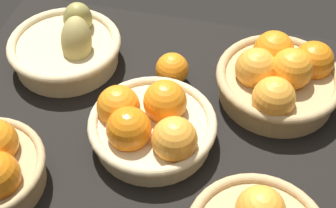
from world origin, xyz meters
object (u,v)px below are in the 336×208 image
object	(u,v)px
basket_near_right_pears	(67,46)
basket_center	(150,125)
basket_near_left	(279,78)
loose_orange_front_gap	(172,69)

from	to	relation	value
basket_near_right_pears	basket_center	bearing A→B (deg)	142.98
basket_near_left	loose_orange_front_gap	distance (cm)	21.99
basket_center	loose_orange_front_gap	distance (cm)	16.51
basket_center	basket_near_right_pears	size ratio (longest dim) A/B	0.99
loose_orange_front_gap	basket_near_left	bearing A→B (deg)	-177.42
basket_near_left	basket_center	world-z (taller)	basket_near_left
basket_near_left	basket_center	size ratio (longest dim) A/B	1.05
basket_near_left	basket_near_right_pears	xyz separation A→B (cm)	(45.50, -0.06, -0.92)
basket_near_left	basket_center	bearing A→B (deg)	38.14
basket_center	basket_near_right_pears	bearing A→B (deg)	-37.02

